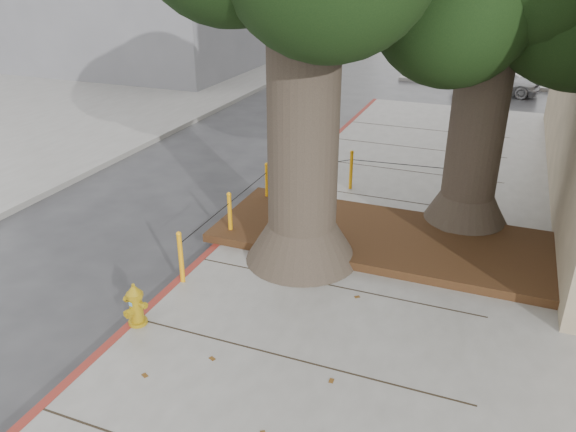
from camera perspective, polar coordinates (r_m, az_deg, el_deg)
name	(u,v)px	position (r m, az deg, el deg)	size (l,w,h in m)	color
ground	(256,358)	(8.22, -3.31, -14.17)	(140.00, 140.00, 0.00)	#28282B
sidewalk_opposite	(27,105)	(23.56, -25.03, 10.16)	(14.00, 60.00, 0.15)	slate
curb_red	(215,250)	(10.81, -7.47, -3.46)	(0.14, 26.00, 0.16)	maroon
planter_bed	(381,237)	(11.01, 9.46, -2.14)	(6.40, 2.60, 0.16)	black
bollard_ring	(304,195)	(11.67, 1.67, 2.17)	(3.79, 5.39, 0.95)	#F6A00D
fire_hydrant	(136,305)	(8.71, -15.23, -8.68)	(0.36, 0.34, 0.69)	#AF8911
car_silver	(496,79)	(25.07, 20.42, 12.89)	(1.37, 3.41, 1.16)	#A0A0A4
car_dark	(178,58)	(29.02, -11.12, 15.47)	(1.70, 4.19, 1.22)	black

